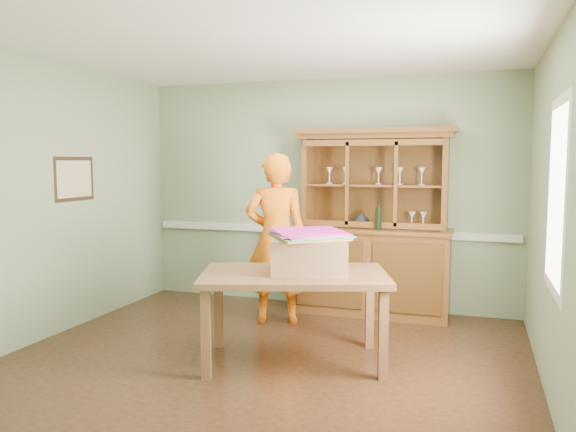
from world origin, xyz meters
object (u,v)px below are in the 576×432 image
(cardboard_box, at_px, (310,255))
(china_hutch, at_px, (372,249))
(dining_table, at_px, (294,283))
(person, at_px, (276,238))

(cardboard_box, bearing_deg, china_hutch, 82.31)
(china_hutch, height_order, cardboard_box, china_hutch)
(dining_table, relative_size, person, 0.98)
(dining_table, distance_m, person, 1.26)
(china_hutch, xyz_separation_m, dining_table, (-0.35, -1.77, -0.04))
(person, bearing_deg, dining_table, 102.01)
(dining_table, bearing_deg, china_hutch, 60.50)
(dining_table, relative_size, cardboard_box, 2.84)
(dining_table, bearing_deg, person, 98.85)
(china_hutch, distance_m, cardboard_box, 1.75)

